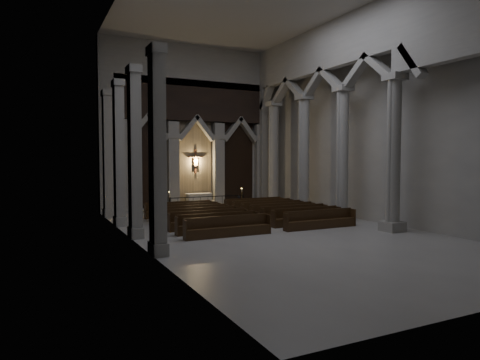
{
  "coord_description": "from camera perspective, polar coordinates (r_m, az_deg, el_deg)",
  "views": [
    {
      "loc": [
        -11.1,
        -18.65,
        3.78
      ],
      "look_at": [
        -0.53,
        3.0,
        2.52
      ],
      "focal_mm": 32.0,
      "sensor_mm": 36.0,
      "label": 1
    }
  ],
  "objects": [
    {
      "name": "room",
      "position": [
        22.04,
        4.78,
        12.97
      ],
      "size": [
        24.0,
        24.1,
        12.0
      ],
      "color": "#A5A29C",
      "rests_on": "ground"
    },
    {
      "name": "sanctuary_wall",
      "position": [
        32.29,
        -5.87,
        8.02
      ],
      "size": [
        14.0,
        0.77,
        12.0
      ],
      "color": "#9E9B93",
      "rests_on": "ground"
    },
    {
      "name": "worshipper",
      "position": [
        29.43,
        -0.11,
        -3.24
      ],
      "size": [
        0.5,
        0.43,
        1.17
      ],
      "primitive_type": "imported",
      "rotation": [
        0.0,
        0.0,
        0.42
      ],
      "color": "black",
      "rests_on": "ground"
    },
    {
      "name": "left_pilasters",
      "position": [
        22.58,
        -14.94,
        3.23
      ],
      "size": [
        0.6,
        13.0,
        8.03
      ],
      "color": "#9E9B93",
      "rests_on": "ground"
    },
    {
      "name": "candle_stand_left",
      "position": [
        29.9,
        -9.41,
        -3.53
      ],
      "size": [
        0.25,
        0.25,
        1.47
      ],
      "color": "olive",
      "rests_on": "ground"
    },
    {
      "name": "sanctuary_step",
      "position": [
        31.51,
        -5.22,
        -3.77
      ],
      "size": [
        8.5,
        2.6,
        0.15
      ],
      "primitive_type": "cube",
      "color": "#9E9B93",
      "rests_on": "ground"
    },
    {
      "name": "candle_stand_right",
      "position": [
        31.39,
        0.25,
        -3.15
      ],
      "size": [
        0.26,
        0.26,
        1.54
      ],
      "color": "olive",
      "rests_on": "ground"
    },
    {
      "name": "pews",
      "position": [
        25.11,
        0.48,
        -4.92
      ],
      "size": [
        9.83,
        8.0,
        0.99
      ],
      "color": "black",
      "rests_on": "ground"
    },
    {
      "name": "right_arcade",
      "position": [
        26.29,
        13.82,
        11.77
      ],
      "size": [
        1.0,
        24.0,
        12.0
      ],
      "color": "#9E9B93",
      "rests_on": "ground"
    },
    {
      "name": "altar",
      "position": [
        31.93,
        -5.5,
        -2.65
      ],
      "size": [
        1.93,
        0.77,
        0.98
      ],
      "color": "beige",
      "rests_on": "sanctuary_step"
    },
    {
      "name": "altar_rail",
      "position": [
        30.16,
        -4.29,
        -2.81
      ],
      "size": [
        5.59,
        0.09,
        1.1
      ],
      "color": "black",
      "rests_on": "ground"
    }
  ]
}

